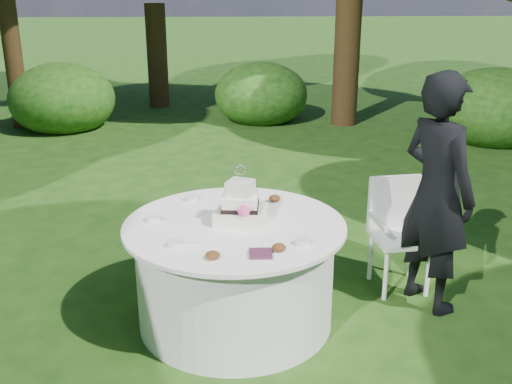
% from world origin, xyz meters
% --- Properties ---
extents(ground, '(80.00, 80.00, 0.00)m').
position_xyz_m(ground, '(0.00, 0.00, 0.00)').
color(ground, '#1A3E10').
rests_on(ground, ground).
extents(napkins, '(0.14, 0.14, 0.02)m').
position_xyz_m(napkins, '(0.15, -0.52, 0.78)').
color(napkins, '#4B2038').
rests_on(napkins, table).
extents(feather_plume, '(0.48, 0.07, 0.01)m').
position_xyz_m(feather_plume, '(-0.29, -0.36, 0.78)').
color(feather_plume, white).
rests_on(feather_plume, table).
extents(guest, '(0.68, 0.78, 1.80)m').
position_xyz_m(guest, '(1.49, 0.18, 0.90)').
color(guest, black).
rests_on(guest, ground).
extents(table, '(1.56, 1.56, 0.77)m').
position_xyz_m(table, '(0.00, 0.00, 0.39)').
color(table, silver).
rests_on(table, ground).
extents(cake, '(0.39, 0.39, 0.43)m').
position_xyz_m(cake, '(0.04, 0.03, 0.88)').
color(cake, white).
rests_on(cake, table).
extents(chair, '(0.49, 0.47, 0.90)m').
position_xyz_m(chair, '(1.32, 0.51, 0.52)').
color(chair, white).
rests_on(chair, ground).
extents(votives, '(1.10, 0.96, 0.04)m').
position_xyz_m(votives, '(-0.21, -0.05, 0.79)').
color(votives, white).
rests_on(votives, table).
extents(petal_cups, '(0.55, 1.08, 0.05)m').
position_xyz_m(petal_cups, '(0.15, -0.20, 0.79)').
color(petal_cups, '#562D16').
rests_on(petal_cups, table).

